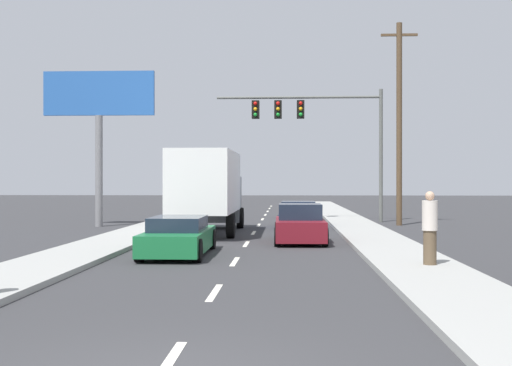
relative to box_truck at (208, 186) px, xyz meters
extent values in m
plane|color=#333335|center=(1.86, 4.67, -1.97)|extent=(140.00, 140.00, 0.00)
cube|color=#9E9E99|center=(6.53, -0.33, -1.90)|extent=(2.24, 80.00, 0.14)
cube|color=#9E9E99|center=(-2.81, -0.33, -1.90)|extent=(2.24, 80.00, 0.14)
cube|color=silver|center=(1.86, -19.46, -1.96)|extent=(0.14, 2.00, 0.01)
cube|color=silver|center=(1.86, -14.46, -1.96)|extent=(0.14, 2.00, 0.01)
cube|color=silver|center=(1.86, -9.46, -1.96)|extent=(0.14, 2.00, 0.01)
cube|color=silver|center=(1.86, -4.46, -1.96)|extent=(0.14, 2.00, 0.01)
cube|color=silver|center=(1.86, 0.54, -1.96)|extent=(0.14, 2.00, 0.01)
cube|color=silver|center=(1.86, 5.54, -1.96)|extent=(0.14, 2.00, 0.01)
cube|color=silver|center=(1.86, 10.54, -1.96)|extent=(0.14, 2.00, 0.01)
cube|color=silver|center=(1.86, 15.54, -1.96)|extent=(0.14, 2.00, 0.01)
cube|color=silver|center=(1.86, 20.54, -1.96)|extent=(0.14, 2.00, 0.01)
cube|color=silver|center=(1.86, 25.54, -1.96)|extent=(0.14, 2.00, 0.01)
cube|color=silver|center=(1.86, 30.54, -1.96)|extent=(0.14, 2.00, 0.01)
cube|color=white|center=(0.00, -0.82, 0.20)|extent=(2.34, 6.40, 2.43)
cube|color=red|center=(0.02, -4.00, 0.32)|extent=(2.08, 0.05, 0.36)
cube|color=slate|center=(-0.01, 3.31, -0.62)|extent=(2.23, 1.88, 2.10)
cylinder|color=black|center=(-1.12, 3.31, -1.49)|extent=(0.30, 0.96, 0.96)
cylinder|color=black|center=(1.09, 3.32, -1.49)|extent=(0.30, 0.96, 0.96)
cylinder|color=black|center=(-1.10, -2.10, -1.49)|extent=(0.30, 0.96, 0.96)
cylinder|color=black|center=(1.12, -2.09, -1.49)|extent=(0.30, 0.96, 0.96)
cube|color=#196B38|center=(0.07, -7.92, -1.53)|extent=(1.73, 4.64, 0.60)
cube|color=#192333|center=(0.07, -8.02, -1.03)|extent=(1.51, 2.29, 0.41)
cylinder|color=black|center=(-0.73, -6.16, -1.65)|extent=(0.22, 0.64, 0.64)
cylinder|color=black|center=(0.85, -6.15, -1.65)|extent=(0.22, 0.64, 0.64)
cylinder|color=black|center=(-0.71, -9.69, -1.65)|extent=(0.22, 0.64, 0.64)
cylinder|color=black|center=(0.87, -9.68, -1.65)|extent=(0.22, 0.64, 0.64)
cube|color=#1E389E|center=(3.80, 3.97, -1.54)|extent=(1.81, 4.08, 0.58)
cube|color=#192333|center=(3.80, 3.95, -0.99)|extent=(1.58, 1.78, 0.51)
cylinder|color=black|center=(2.98, 5.46, -1.65)|extent=(0.22, 0.64, 0.64)
cylinder|color=black|center=(4.64, 5.45, -1.65)|extent=(0.22, 0.64, 0.64)
cylinder|color=black|center=(2.96, 2.49, -1.65)|extent=(0.22, 0.64, 0.64)
cylinder|color=black|center=(4.62, 2.48, -1.65)|extent=(0.22, 0.64, 0.64)
cube|color=maroon|center=(3.73, -3.77, -1.48)|extent=(1.75, 4.04, 0.69)
cube|color=#192333|center=(3.74, -3.85, -0.86)|extent=(1.52, 1.75, 0.55)
cylinder|color=black|center=(2.93, -2.32, -1.65)|extent=(0.23, 0.64, 0.64)
cylinder|color=black|center=(4.51, -2.30, -1.65)|extent=(0.23, 0.64, 0.64)
cylinder|color=black|center=(2.96, -5.24, -1.65)|extent=(0.23, 0.64, 0.64)
cylinder|color=black|center=(4.54, -5.22, -1.65)|extent=(0.23, 0.64, 0.64)
cylinder|color=#595B56|center=(8.29, 8.21, 1.59)|extent=(0.20, 0.20, 7.11)
cylinder|color=#595B56|center=(3.89, 8.21, 4.73)|extent=(8.80, 0.14, 0.14)
cube|color=black|center=(4.00, 8.21, 4.08)|extent=(0.40, 0.56, 0.95)
sphere|color=red|center=(4.00, 7.90, 4.38)|extent=(0.20, 0.20, 0.20)
sphere|color=orange|center=(4.00, 7.90, 4.08)|extent=(0.20, 0.20, 0.20)
sphere|color=green|center=(4.00, 7.90, 3.78)|extent=(0.20, 0.20, 0.20)
cube|color=black|center=(2.79, 8.21, 4.08)|extent=(0.40, 0.56, 0.95)
sphere|color=red|center=(2.79, 7.90, 4.38)|extent=(0.20, 0.20, 0.20)
sphere|color=orange|center=(2.79, 7.90, 4.08)|extent=(0.20, 0.20, 0.20)
sphere|color=green|center=(2.79, 7.90, 3.78)|extent=(0.20, 0.20, 0.20)
cube|color=black|center=(1.58, 8.21, 4.08)|extent=(0.40, 0.56, 0.95)
sphere|color=red|center=(1.58, 7.90, 4.38)|extent=(0.20, 0.20, 0.20)
sphere|color=orange|center=(1.58, 7.90, 4.08)|extent=(0.20, 0.20, 0.20)
sphere|color=green|center=(1.58, 7.90, 3.78)|extent=(0.20, 0.20, 0.20)
cylinder|color=brown|center=(8.82, 5.62, 3.05)|extent=(0.28, 0.28, 10.03)
cube|color=brown|center=(8.82, 5.62, 7.46)|extent=(1.80, 0.12, 0.12)
cylinder|color=slate|center=(-5.80, 4.11, 0.71)|extent=(0.36, 0.36, 5.37)
cube|color=#2659A5|center=(-5.80, 4.11, 4.46)|extent=(5.38, 0.20, 2.13)
cylinder|color=brown|center=(6.79, -10.98, -1.41)|extent=(0.32, 0.32, 0.84)
cylinder|color=beige|center=(6.79, -10.98, -0.62)|extent=(0.38, 0.38, 0.73)
sphere|color=tan|center=(6.79, -10.98, -0.14)|extent=(0.23, 0.23, 0.23)
camera|label=1|loc=(3.29, -27.35, 0.22)|focal=46.37mm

